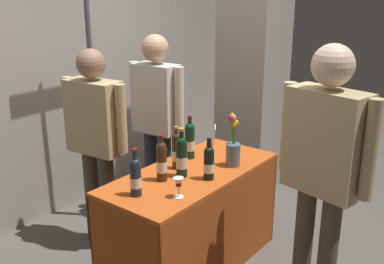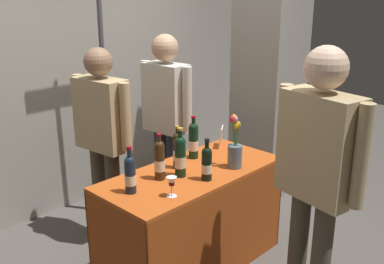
{
  "view_description": "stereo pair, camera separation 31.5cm",
  "coord_description": "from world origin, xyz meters",
  "px_view_note": "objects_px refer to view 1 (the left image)",
  "views": [
    {
      "loc": [
        -2.37,
        -1.85,
        2.06
      ],
      "look_at": [
        0.0,
        0.0,
        1.08
      ],
      "focal_mm": 41.83,
      "sensor_mm": 36.0,
      "label": 1
    },
    {
      "loc": [
        -2.16,
        -2.09,
        2.06
      ],
      "look_at": [
        0.0,
        0.0,
        1.08
      ],
      "focal_mm": 41.83,
      "sensor_mm": 36.0,
      "label": 2
    }
  ],
  "objects_px": {
    "wine_glass_near_vendor": "(178,183)",
    "featured_wine_bottle": "(209,162)",
    "concrete_pillar": "(255,31)",
    "display_bottle_0": "(136,176)",
    "flower_vase": "(233,150)",
    "booth_signpost": "(90,61)",
    "vendor_presenter": "(157,113)",
    "tasting_table": "(192,203)",
    "taster_foreground_right": "(324,160)"
  },
  "relations": [
    {
      "from": "wine_glass_near_vendor",
      "to": "featured_wine_bottle",
      "type": "bearing_deg",
      "value": 2.49
    },
    {
      "from": "concrete_pillar",
      "to": "display_bottle_0",
      "type": "bearing_deg",
      "value": -169.38
    },
    {
      "from": "flower_vase",
      "to": "booth_signpost",
      "type": "distance_m",
      "value": 1.45
    },
    {
      "from": "wine_glass_near_vendor",
      "to": "vendor_presenter",
      "type": "xyz_separation_m",
      "value": [
        0.79,
        0.9,
        0.13
      ]
    },
    {
      "from": "concrete_pillar",
      "to": "booth_signpost",
      "type": "relative_size",
      "value": 1.38
    },
    {
      "from": "wine_glass_near_vendor",
      "to": "booth_signpost",
      "type": "relative_size",
      "value": 0.06
    },
    {
      "from": "tasting_table",
      "to": "wine_glass_near_vendor",
      "type": "bearing_deg",
      "value": -153.45
    },
    {
      "from": "concrete_pillar",
      "to": "tasting_table",
      "type": "xyz_separation_m",
      "value": [
        -1.56,
        -0.43,
        -1.12
      ]
    },
    {
      "from": "tasting_table",
      "to": "flower_vase",
      "type": "relative_size",
      "value": 3.46
    },
    {
      "from": "display_bottle_0",
      "to": "flower_vase",
      "type": "distance_m",
      "value": 0.83
    },
    {
      "from": "wine_glass_near_vendor",
      "to": "display_bottle_0",
      "type": "bearing_deg",
      "value": 122.15
    },
    {
      "from": "tasting_table",
      "to": "wine_glass_near_vendor",
      "type": "relative_size",
      "value": 10.56
    },
    {
      "from": "wine_glass_near_vendor",
      "to": "vendor_presenter",
      "type": "bearing_deg",
      "value": 48.71
    },
    {
      "from": "taster_foreground_right",
      "to": "flower_vase",
      "type": "bearing_deg",
      "value": -3.73
    },
    {
      "from": "concrete_pillar",
      "to": "booth_signpost",
      "type": "xyz_separation_m",
      "value": [
        -1.48,
        0.72,
        -0.19
      ]
    },
    {
      "from": "concrete_pillar",
      "to": "display_bottle_0",
      "type": "height_order",
      "value": "concrete_pillar"
    },
    {
      "from": "taster_foreground_right",
      "to": "booth_signpost",
      "type": "distance_m",
      "value": 2.13
    },
    {
      "from": "taster_foreground_right",
      "to": "booth_signpost",
      "type": "relative_size",
      "value": 0.74
    },
    {
      "from": "flower_vase",
      "to": "vendor_presenter",
      "type": "xyz_separation_m",
      "value": [
        0.14,
        0.89,
        0.1
      ]
    },
    {
      "from": "concrete_pillar",
      "to": "taster_foreground_right",
      "type": "bearing_deg",
      "value": -137.35
    },
    {
      "from": "wine_glass_near_vendor",
      "to": "flower_vase",
      "type": "relative_size",
      "value": 0.33
    },
    {
      "from": "wine_glass_near_vendor",
      "to": "vendor_presenter",
      "type": "distance_m",
      "value": 1.21
    },
    {
      "from": "concrete_pillar",
      "to": "booth_signpost",
      "type": "bearing_deg",
      "value": 153.9
    },
    {
      "from": "vendor_presenter",
      "to": "tasting_table",
      "type": "bearing_deg",
      "value": -34.01
    },
    {
      "from": "flower_vase",
      "to": "booth_signpost",
      "type": "relative_size",
      "value": 0.17
    },
    {
      "from": "display_bottle_0",
      "to": "wine_glass_near_vendor",
      "type": "distance_m",
      "value": 0.28
    },
    {
      "from": "display_bottle_0",
      "to": "vendor_presenter",
      "type": "height_order",
      "value": "vendor_presenter"
    },
    {
      "from": "display_bottle_0",
      "to": "taster_foreground_right",
      "type": "height_order",
      "value": "taster_foreground_right"
    },
    {
      "from": "featured_wine_bottle",
      "to": "vendor_presenter",
      "type": "bearing_deg",
      "value": 63.3
    },
    {
      "from": "featured_wine_bottle",
      "to": "flower_vase",
      "type": "relative_size",
      "value": 0.73
    },
    {
      "from": "concrete_pillar",
      "to": "wine_glass_near_vendor",
      "type": "distance_m",
      "value": 2.18
    },
    {
      "from": "display_bottle_0",
      "to": "taster_foreground_right",
      "type": "relative_size",
      "value": 0.18
    },
    {
      "from": "concrete_pillar",
      "to": "vendor_presenter",
      "type": "bearing_deg",
      "value": 166.25
    },
    {
      "from": "featured_wine_bottle",
      "to": "vendor_presenter",
      "type": "relative_size",
      "value": 0.18
    },
    {
      "from": "taster_foreground_right",
      "to": "booth_signpost",
      "type": "height_order",
      "value": "booth_signpost"
    },
    {
      "from": "display_bottle_0",
      "to": "tasting_table",
      "type": "bearing_deg",
      "value": -4.37
    },
    {
      "from": "wine_glass_near_vendor",
      "to": "vendor_presenter",
      "type": "relative_size",
      "value": 0.08
    },
    {
      "from": "featured_wine_bottle",
      "to": "wine_glass_near_vendor",
      "type": "xyz_separation_m",
      "value": [
        -0.35,
        -0.02,
        -0.03
      ]
    },
    {
      "from": "display_bottle_0",
      "to": "wine_glass_near_vendor",
      "type": "bearing_deg",
      "value": -57.85
    },
    {
      "from": "featured_wine_bottle",
      "to": "booth_signpost",
      "type": "relative_size",
      "value": 0.13
    },
    {
      "from": "flower_vase",
      "to": "wine_glass_near_vendor",
      "type": "bearing_deg",
      "value": -178.34
    },
    {
      "from": "tasting_table",
      "to": "vendor_presenter",
      "type": "bearing_deg",
      "value": 60.09
    },
    {
      "from": "wine_glass_near_vendor",
      "to": "taster_foreground_right",
      "type": "bearing_deg",
      "value": -59.22
    },
    {
      "from": "booth_signpost",
      "to": "wine_glass_near_vendor",
      "type": "bearing_deg",
      "value": -109.07
    },
    {
      "from": "concrete_pillar",
      "to": "taster_foreground_right",
      "type": "height_order",
      "value": "concrete_pillar"
    },
    {
      "from": "vendor_presenter",
      "to": "booth_signpost",
      "type": "relative_size",
      "value": 0.71
    },
    {
      "from": "concrete_pillar",
      "to": "booth_signpost",
      "type": "height_order",
      "value": "concrete_pillar"
    },
    {
      "from": "tasting_table",
      "to": "featured_wine_bottle",
      "type": "xyz_separation_m",
      "value": [
        -0.04,
        -0.18,
        0.38
      ]
    },
    {
      "from": "display_bottle_0",
      "to": "flower_vase",
      "type": "relative_size",
      "value": 0.78
    },
    {
      "from": "featured_wine_bottle",
      "to": "display_bottle_0",
      "type": "distance_m",
      "value": 0.54
    }
  ]
}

